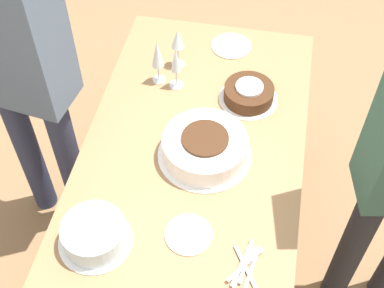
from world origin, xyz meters
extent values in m
plane|color=#8E6B47|center=(0.00, 0.00, 0.00)|extent=(12.00, 12.00, 0.00)
cube|color=#9E754C|center=(0.00, 0.00, 0.74)|extent=(1.60, 0.87, 0.03)
cylinder|color=brown|center=(0.73, -0.36, 0.36)|extent=(0.07, 0.07, 0.72)
cylinder|color=brown|center=(0.73, 0.36, 0.36)|extent=(0.07, 0.07, 0.72)
cylinder|color=white|center=(-0.01, -0.05, 0.75)|extent=(0.37, 0.37, 0.01)
cylinder|color=white|center=(-0.01, -0.05, 0.80)|extent=(0.33, 0.33, 0.09)
cylinder|color=#422614|center=(-0.01, -0.05, 0.85)|extent=(0.18, 0.18, 0.01)
cylinder|color=white|center=(0.33, -0.18, 0.75)|extent=(0.25, 0.25, 0.01)
cylinder|color=#422614|center=(0.33, -0.18, 0.79)|extent=(0.21, 0.21, 0.06)
cylinder|color=white|center=(0.33, -0.18, 0.82)|extent=(0.12, 0.12, 0.01)
cylinder|color=white|center=(-0.45, 0.25, 0.75)|extent=(0.26, 0.26, 0.01)
cylinder|color=silver|center=(-0.45, 0.25, 0.80)|extent=(0.22, 0.22, 0.09)
cylinder|color=silver|center=(0.37, 0.22, 0.75)|extent=(0.06, 0.06, 0.00)
cylinder|color=silver|center=(0.37, 0.22, 0.80)|extent=(0.01, 0.01, 0.08)
cone|color=silver|center=(0.37, 0.22, 0.90)|extent=(0.05, 0.05, 0.13)
cylinder|color=silver|center=(0.49, 0.16, 0.75)|extent=(0.06, 0.06, 0.00)
cylinder|color=silver|center=(0.49, 0.16, 0.80)|extent=(0.01, 0.01, 0.10)
cone|color=silver|center=(0.49, 0.16, 0.90)|extent=(0.06, 0.06, 0.09)
cylinder|color=silver|center=(0.35, 0.14, 0.75)|extent=(0.06, 0.06, 0.00)
cylinder|color=silver|center=(0.35, 0.14, 0.80)|extent=(0.01, 0.01, 0.09)
cone|color=silver|center=(0.35, 0.14, 0.90)|extent=(0.04, 0.04, 0.12)
cylinder|color=beige|center=(-0.36, -0.06, 0.75)|extent=(0.17, 0.17, 0.01)
cylinder|color=beige|center=(0.66, -0.06, 0.75)|extent=(0.19, 0.19, 0.01)
cube|color=silver|center=(-0.45, -0.27, 0.75)|extent=(0.17, 0.07, 0.00)
cube|color=silver|center=(-0.45, -0.29, 0.75)|extent=(0.17, 0.04, 0.00)
cube|color=silver|center=(-0.45, -0.27, 0.76)|extent=(0.15, 0.10, 0.00)
cube|color=silver|center=(-0.45, -0.25, 0.76)|extent=(0.17, 0.05, 0.00)
cube|color=silver|center=(-0.43, -0.27, 0.76)|extent=(0.17, 0.03, 0.00)
cube|color=silver|center=(-0.45, -0.27, 0.77)|extent=(0.14, 0.11, 0.00)
cylinder|color=#232328|center=(-0.10, -0.70, 0.42)|extent=(0.11, 0.11, 0.83)
cylinder|color=#2D334C|center=(0.12, 0.81, 0.43)|extent=(0.11, 0.11, 0.85)
cylinder|color=#2D334C|center=(0.08, 0.59, 0.43)|extent=(0.11, 0.11, 0.85)
cube|color=slate|center=(0.10, 0.70, 1.21)|extent=(0.28, 0.43, 0.71)
camera|label=1|loc=(-1.28, -0.25, 2.39)|focal=50.00mm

